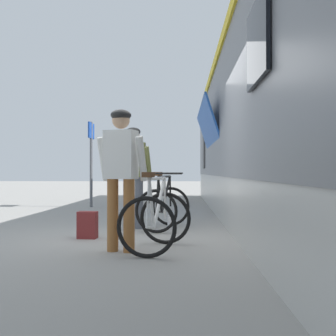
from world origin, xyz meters
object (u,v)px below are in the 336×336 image
train_car (316,114)px  water_bottle_near_the_bikes (170,222)px  platform_sign_post (91,149)px  backpack_on_platform (88,225)px  cyclist_near_in_white (121,166)px  cyclist_far_in_olive (133,168)px  bicycle_far_black (164,206)px  bicycle_near_white (157,219)px

train_car → water_bottle_near_the_bikes: bearing=176.4°
platform_sign_post → train_car: bearing=-45.5°
train_car → backpack_on_platform: (-3.65, -0.98, -1.77)m
platform_sign_post → cyclist_near_in_white: bearing=-75.5°
cyclist_far_in_olive → backpack_on_platform: (-0.55, -1.17, -0.85)m
cyclist_near_in_white → bicycle_far_black: cyclist_near_in_white is taller
bicycle_far_black → water_bottle_near_the_bikes: size_ratio=5.11×
train_car → platform_sign_post: size_ratio=8.78×
bicycle_near_white → platform_sign_post: 7.32m
cyclist_near_in_white → backpack_on_platform: bearing=121.0°
bicycle_far_black → platform_sign_post: bearing=115.1°
backpack_on_platform → platform_sign_post: 6.16m
bicycle_near_white → platform_sign_post: (-2.24, 6.86, 1.22)m
bicycle_far_black → backpack_on_platform: 1.55m
cyclist_near_in_white → platform_sign_post: size_ratio=0.73×
bicycle_far_black → backpack_on_platform: size_ratio=2.98×
backpack_on_platform → cyclist_far_in_olive: bearing=69.9°
bicycle_near_white → backpack_on_platform: bearing=137.6°
water_bottle_near_the_bikes → train_car: bearing=-3.6°
cyclist_near_in_white → bicycle_near_white: 0.79m
cyclist_near_in_white → cyclist_far_in_olive: same height
train_car → bicycle_far_black: 3.01m
platform_sign_post → water_bottle_near_the_bikes: bearing=-63.7°
backpack_on_platform → platform_sign_post: (-1.15, 5.88, 1.42)m
backpack_on_platform → water_bottle_near_the_bikes: 1.64m
cyclist_far_in_olive → platform_sign_post: size_ratio=0.73×
bicycle_far_black → platform_sign_post: 5.43m
cyclist_far_in_olive → bicycle_near_white: size_ratio=1.50×
train_car → platform_sign_post: 6.87m
train_car → bicycle_far_black: train_car is taller
cyclist_near_in_white → bicycle_far_black: 2.30m
train_car → bicycle_far_black: (-2.56, 0.10, -1.56)m
backpack_on_platform → platform_sign_post: platform_sign_post is taller
cyclist_near_in_white → platform_sign_post: (-1.80, 6.95, 0.57)m
backpack_on_platform → platform_sign_post: size_ratio=0.17×
water_bottle_near_the_bikes → bicycle_near_white: bearing=-92.9°
cyclist_near_in_white → platform_sign_post: 7.20m
cyclist_far_in_olive → bicycle_near_white: (0.53, -2.16, -0.65)m
train_car → cyclist_near_in_white: bearing=-145.7°
water_bottle_near_the_bikes → platform_sign_post: (-2.34, 4.74, 1.51)m
backpack_on_platform → bicycle_far_black: bearing=50.0°
cyclist_near_in_white → water_bottle_near_the_bikes: 2.46m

